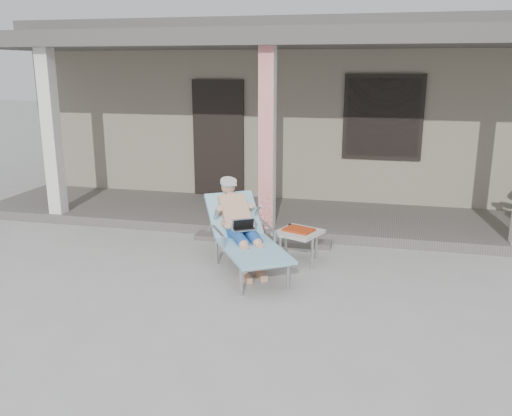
# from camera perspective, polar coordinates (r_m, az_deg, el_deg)

# --- Properties ---
(ground) EXTENTS (60.00, 60.00, 0.00)m
(ground) POSITION_cam_1_polar(r_m,az_deg,el_deg) (6.23, -3.10, -8.86)
(ground) COLOR #9E9E99
(ground) RESTS_ON ground
(house) EXTENTS (10.40, 5.40, 3.30)m
(house) POSITION_cam_1_polar(r_m,az_deg,el_deg) (12.10, 5.62, 10.79)
(house) COLOR gray
(house) RESTS_ON ground
(porch_deck) EXTENTS (10.00, 2.00, 0.15)m
(porch_deck) POSITION_cam_1_polar(r_m,az_deg,el_deg) (8.95, 2.29, -0.91)
(porch_deck) COLOR #605B56
(porch_deck) RESTS_ON ground
(porch_overhang) EXTENTS (10.00, 2.30, 2.85)m
(porch_overhang) POSITION_cam_1_polar(r_m,az_deg,el_deg) (8.57, 2.41, 16.73)
(porch_overhang) COLOR silver
(porch_overhang) RESTS_ON porch_deck
(porch_step) EXTENTS (2.00, 0.30, 0.07)m
(porch_step) POSITION_cam_1_polar(r_m,az_deg,el_deg) (7.89, 0.68, -3.37)
(porch_step) COLOR #605B56
(porch_step) RESTS_ON ground
(lounger) EXTENTS (1.44, 1.76, 1.13)m
(lounger) POSITION_cam_1_polar(r_m,az_deg,el_deg) (6.73, -1.43, -0.71)
(lounger) COLOR #B7B7BC
(lounger) RESTS_ON ground
(side_table) EXTENTS (0.67, 0.67, 0.46)m
(side_table) POSITION_cam_1_polar(r_m,az_deg,el_deg) (7.01, 4.53, -2.74)
(side_table) COLOR #BBBBB6
(side_table) RESTS_ON ground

